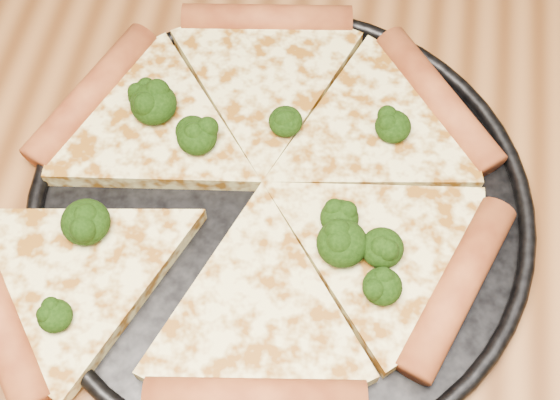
# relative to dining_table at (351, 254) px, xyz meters

# --- Properties ---
(dining_table) EXTENTS (1.20, 0.90, 0.75)m
(dining_table) POSITION_rel_dining_table_xyz_m (0.00, 0.00, 0.00)
(dining_table) COLOR brown
(dining_table) RESTS_ON ground
(pizza_pan) EXTENTS (0.39, 0.39, 0.02)m
(pizza_pan) POSITION_rel_dining_table_xyz_m (-0.06, -0.01, 0.10)
(pizza_pan) COLOR black
(pizza_pan) RESTS_ON dining_table
(pizza) EXTENTS (0.42, 0.39, 0.03)m
(pizza) POSITION_rel_dining_table_xyz_m (-0.08, -0.01, 0.11)
(pizza) COLOR #E3D68B
(pizza) RESTS_ON pizza_pan
(broccoli_florets) EXTENTS (0.25, 0.22, 0.03)m
(broccoli_florets) POSITION_rel_dining_table_xyz_m (-0.09, -0.01, 0.12)
(broccoli_florets) COLOR black
(broccoli_florets) RESTS_ON pizza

